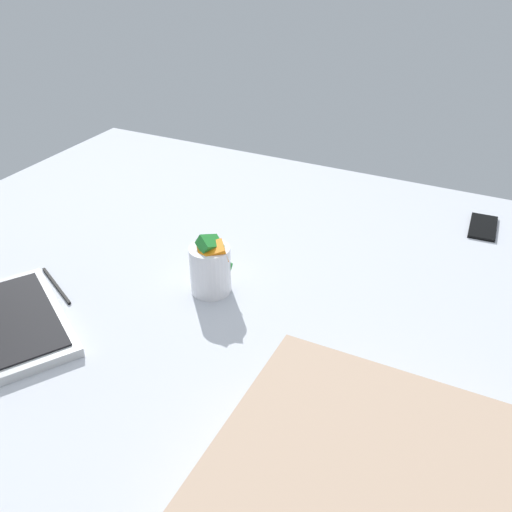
{
  "coord_description": "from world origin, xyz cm",
  "views": [
    {
      "loc": [
        -54.58,
        96.69,
        90.43
      ],
      "look_at": [
        -6.82,
        -0.05,
        24.0
      ],
      "focal_mm": 39.43,
      "sensor_mm": 36.0,
      "label": 1
    }
  ],
  "objects": [
    {
      "name": "bed_mattress",
      "position": [
        0.0,
        0.0,
        9.0
      ],
      "size": [
        180.0,
        140.0,
        18.0
      ],
      "primitive_type": "cube",
      "color": "#B7BCC6",
      "rests_on": "ground"
    },
    {
      "name": "snack_cup",
      "position": [
        -0.41,
        8.75,
        24.05
      ],
      "size": [
        9.0,
        9.0,
        14.36
      ],
      "color": "silver",
      "rests_on": "bed_mattress"
    },
    {
      "name": "cell_phone",
      "position": [
        -50.65,
        -48.41,
        18.4
      ],
      "size": [
        7.6,
        14.37,
        0.8
      ],
      "primitive_type": "cube",
      "rotation": [
        0.0,
        0.0,
        3.2
      ],
      "color": "black",
      "rests_on": "bed_mattress"
    },
    {
      "name": "pillow",
      "position": [
        -53.24,
        48.0,
        24.5
      ],
      "size": [
        52.0,
        36.0,
        13.0
      ],
      "primitive_type": "cube",
      "color": "tan",
      "rests_on": "bed_mattress"
    },
    {
      "name": "charger_cable",
      "position": [
        32.18,
        23.02,
        18.3
      ],
      "size": [
        15.34,
        8.41,
        0.6
      ],
      "primitive_type": "cube",
      "rotation": [
        0.0,
        0.0,
        -0.48
      ],
      "color": "black",
      "rests_on": "bed_mattress"
    }
  ]
}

